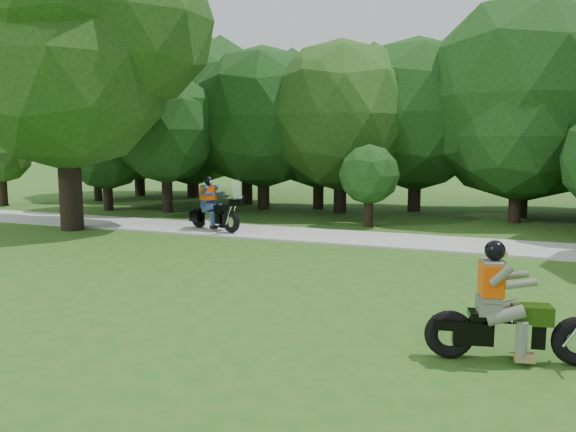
# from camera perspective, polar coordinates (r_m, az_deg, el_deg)

# --- Properties ---
(ground) EXTENTS (100.00, 100.00, 0.00)m
(ground) POSITION_cam_1_polar(r_m,az_deg,el_deg) (7.79, 6.46, -12.99)
(ground) COLOR #245718
(ground) RESTS_ON ground
(walkway) EXTENTS (60.00, 2.20, 0.06)m
(walkway) POSITION_cam_1_polar(r_m,az_deg,el_deg) (15.41, 13.93, -2.64)
(walkway) COLOR #ABABA6
(walkway) RESTS_ON ground
(tree_line) EXTENTS (39.64, 11.90, 7.95)m
(tree_line) POSITION_cam_1_polar(r_m,az_deg,el_deg) (21.80, 19.88, 9.81)
(tree_line) COLOR black
(tree_line) RESTS_ON ground
(big_tree_west) EXTENTS (8.64, 6.56, 9.96)m
(big_tree_west) POSITION_cam_1_polar(r_m,az_deg,el_deg) (18.82, -21.26, 16.43)
(big_tree_west) COLOR black
(big_tree_west) RESTS_ON ground
(chopper_motorcycle) EXTENTS (2.13, 0.78, 1.53)m
(chopper_motorcycle) POSITION_cam_1_polar(r_m,az_deg,el_deg) (7.56, 21.14, -9.60)
(chopper_motorcycle) COLOR black
(chopper_motorcycle) RESTS_ON ground
(touring_motorcycle) EXTENTS (2.04, 1.16, 1.61)m
(touring_motorcycle) POSITION_cam_1_polar(r_m,az_deg,el_deg) (16.98, -7.78, 0.55)
(touring_motorcycle) COLOR black
(touring_motorcycle) RESTS_ON walkway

